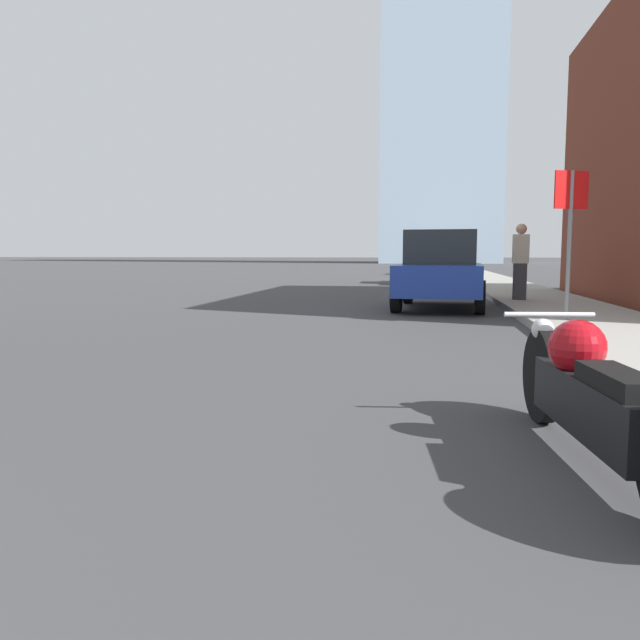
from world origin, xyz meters
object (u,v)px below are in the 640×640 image
parked_car_blue (441,270)px  stop_sign (570,219)px  pedestrian (520,260)px  motorcycle (591,395)px  parked_car_silver (433,261)px  parked_car_green (432,263)px

parked_car_blue → stop_sign: 4.12m
parked_car_blue → pedestrian: (1.84, 0.97, 0.21)m
motorcycle → parked_car_blue: size_ratio=0.63×
parked_car_silver → parked_car_blue: bearing=-87.3°
parked_car_blue → parked_car_green: size_ratio=1.01×
motorcycle → parked_car_silver: 33.10m
motorcycle → parked_car_green: size_ratio=0.64×
motorcycle → pedestrian: size_ratio=1.48×
parked_car_blue → parked_car_silver: (0.23, 22.69, -0.06)m
parked_car_blue → parked_car_silver: size_ratio=0.96×
parked_car_green → stop_sign: bearing=-85.1°
parked_car_silver → pedestrian: (1.61, -21.72, 0.26)m
parked_car_silver → motorcycle: bearing=-86.1°
parked_car_green → parked_car_silver: bearing=86.6°
parked_car_green → parked_car_silver: parked_car_green is taller
stop_sign → parked_car_green: bearing=97.1°
parked_car_blue → stop_sign: bearing=-57.2°
stop_sign → pedestrian: bearing=90.9°
motorcycle → stop_sign: bearing=72.7°
motorcycle → parked_car_silver: parked_car_silver is taller
pedestrian → parked_car_green: bearing=99.7°
motorcycle → parked_car_silver: (-0.32, 33.09, 0.39)m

